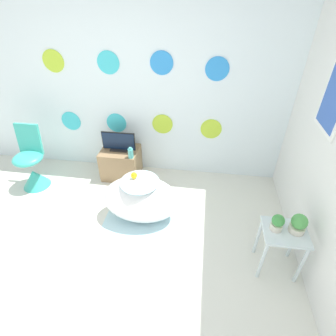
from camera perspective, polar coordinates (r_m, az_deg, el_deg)
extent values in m
plane|color=silver|center=(2.75, -16.54, -25.44)|extent=(12.00, 12.00, 0.00)
cube|color=white|center=(3.53, -6.99, 18.04)|extent=(4.93, 0.04, 2.60)
cylinder|color=#3DC6D6|center=(4.07, -20.33, 9.56)|extent=(0.28, 0.01, 0.28)
cylinder|color=#3DC6D6|center=(3.80, -11.16, 9.60)|extent=(0.28, 0.01, 0.28)
cylinder|color=#B2D633|center=(3.64, -1.22, 9.53)|extent=(0.28, 0.01, 0.28)
cylinder|color=#B2D633|center=(3.61, 9.35, 8.37)|extent=(0.28, 0.01, 0.28)
cylinder|color=#B2D633|center=(3.84, -23.70, 20.54)|extent=(0.28, 0.01, 0.28)
cylinder|color=#3DC6D6|center=(3.54, -12.89, 21.45)|extent=(0.28, 0.01, 0.28)
cylinder|color=#2D8CE0|center=(3.36, -1.41, 21.89)|extent=(0.28, 0.01, 0.28)
cylinder|color=#2D8CE0|center=(3.33, 10.67, 20.42)|extent=(0.28, 0.01, 0.28)
cube|color=silver|center=(2.66, 32.11, 6.76)|extent=(0.04, 3.09, 2.60)
cube|color=white|center=(2.65, 32.51, 12.62)|extent=(0.02, 0.44, 0.60)
cube|color=#3359B2|center=(2.65, 32.31, 12.66)|extent=(0.01, 0.36, 0.52)
cube|color=silver|center=(3.18, -5.69, -12.18)|extent=(0.93, 0.71, 0.01)
ellipsoid|color=white|center=(3.09, -5.90, -6.76)|extent=(0.89, 0.54, 0.55)
cylinder|color=#B2DBEA|center=(2.93, -6.20, -3.07)|extent=(0.44, 0.44, 0.01)
sphere|color=yellow|center=(2.94, -7.41, -1.60)|extent=(0.07, 0.07, 0.07)
sphere|color=yellow|center=(2.91, -7.51, -1.32)|extent=(0.05, 0.05, 0.05)
cone|color=orange|center=(2.89, -7.61, -1.56)|extent=(0.02, 0.02, 0.02)
cone|color=#38B2A3|center=(4.07, -26.95, -1.97)|extent=(0.36, 0.36, 0.25)
ellipsoid|color=#38B2A3|center=(3.90, -28.22, 1.85)|extent=(0.38, 0.38, 0.13)
cube|color=#38B2A3|center=(3.90, -28.01, 5.58)|extent=(0.32, 0.09, 0.42)
cube|color=#8E704C|center=(3.83, -10.17, 1.15)|extent=(0.52, 0.43, 0.43)
cube|color=white|center=(3.63, -11.21, 0.33)|extent=(0.44, 0.01, 0.12)
cube|color=black|center=(3.71, -10.52, 4.02)|extent=(0.24, 0.12, 0.02)
cube|color=black|center=(3.65, -10.72, 5.80)|extent=(0.46, 0.01, 0.26)
cube|color=#0F1E38|center=(3.65, -10.76, 5.73)|extent=(0.44, 0.01, 0.24)
cylinder|color=#51B2AD|center=(3.49, -8.13, 3.16)|extent=(0.07, 0.07, 0.13)
cylinder|color=#51B2AD|center=(3.45, -8.23, 4.24)|extent=(0.04, 0.04, 0.02)
cube|color=silver|center=(2.65, 24.20, -12.62)|extent=(0.40, 0.34, 0.02)
cylinder|color=silver|center=(2.71, 19.82, -18.48)|extent=(0.03, 0.03, 0.49)
cylinder|color=silver|center=(2.81, 27.01, -18.39)|extent=(0.03, 0.03, 0.49)
cylinder|color=silver|center=(2.88, 19.00, -13.91)|extent=(0.03, 0.03, 0.49)
cylinder|color=silver|center=(2.98, 25.65, -14.01)|extent=(0.03, 0.03, 0.49)
cylinder|color=beige|center=(2.60, 22.48, -11.71)|extent=(0.11, 0.11, 0.06)
sphere|color=#3D8E42|center=(2.55, 22.88, -10.49)|extent=(0.11, 0.11, 0.11)
cylinder|color=beige|center=(2.66, 26.21, -11.74)|extent=(0.14, 0.14, 0.06)
sphere|color=#4C9E4C|center=(2.60, 26.72, -10.38)|extent=(0.14, 0.14, 0.14)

